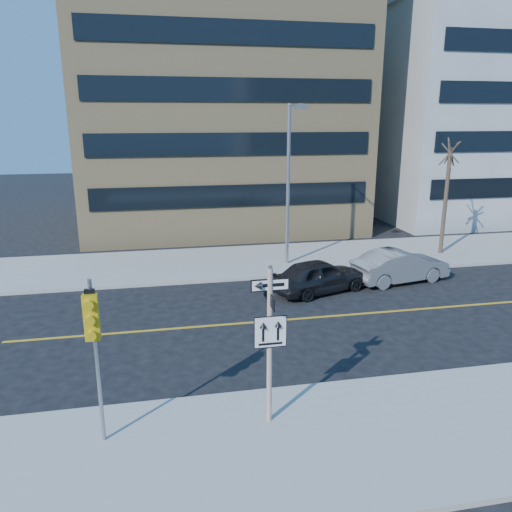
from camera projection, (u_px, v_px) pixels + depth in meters
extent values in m
plane|color=black|center=(251.00, 377.00, 14.97)|extent=(120.00, 120.00, 0.00)
cube|color=#AFABA3|center=(510.00, 246.00, 29.67)|extent=(66.00, 6.00, 0.15)
cube|color=gold|center=(512.00, 302.00, 21.01)|extent=(40.00, 0.14, 0.01)
cylinder|color=white|center=(269.00, 348.00, 12.03)|extent=(0.13, 0.13, 4.00)
cylinder|color=gray|center=(270.00, 267.00, 11.48)|extent=(0.10, 0.10, 0.06)
cube|color=black|center=(270.00, 285.00, 11.60)|extent=(0.92, 0.03, 0.30)
cube|color=black|center=(270.00, 299.00, 11.69)|extent=(0.03, 0.92, 0.30)
cube|color=white|center=(270.00, 332.00, 11.83)|extent=(0.80, 0.03, 0.80)
cylinder|color=gray|center=(97.00, 363.00, 11.27)|extent=(0.09, 0.09, 4.00)
cube|color=gold|center=(91.00, 317.00, 10.76)|extent=(0.32, 0.22, 1.05)
sphere|color=#8C0705|center=(89.00, 304.00, 10.55)|extent=(0.17, 0.17, 0.17)
sphere|color=black|center=(91.00, 319.00, 10.65)|extent=(0.17, 0.17, 0.17)
sphere|color=black|center=(92.00, 334.00, 10.74)|extent=(0.17, 0.17, 0.17)
imported|color=black|center=(320.00, 276.00, 22.01)|extent=(3.08, 4.74, 1.50)
imported|color=slate|center=(400.00, 266.00, 23.40)|extent=(2.46, 4.88, 1.54)
cylinder|color=gray|center=(288.00, 187.00, 24.99)|extent=(0.18, 0.18, 8.00)
cylinder|color=gray|center=(295.00, 105.00, 23.00)|extent=(0.10, 2.20, 0.10)
cube|color=gray|center=(301.00, 107.00, 22.08)|extent=(0.55, 0.30, 0.16)
cylinder|color=#31271D|center=(445.00, 202.00, 27.27)|extent=(0.22, 0.22, 5.80)
cube|color=tan|center=(214.00, 96.00, 36.53)|extent=(18.00, 18.00, 18.00)
cube|color=#9B9EA0|center=(488.00, 117.00, 40.14)|extent=(20.00, 16.00, 15.00)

